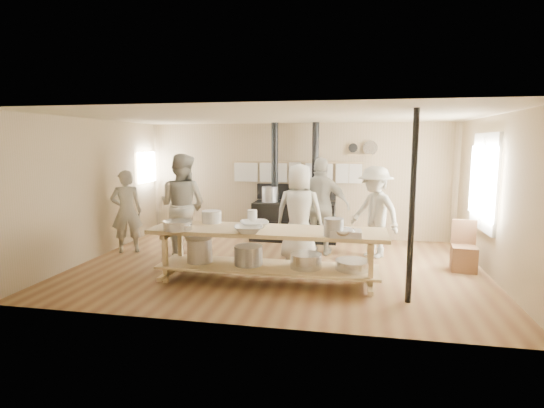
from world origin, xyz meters
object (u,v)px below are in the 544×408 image
Objects in this scene: cook_right at (321,207)px; roasting_pan at (346,233)px; cook_center at (299,213)px; chair at (464,256)px; cook_left at (183,206)px; cook_by_window at (375,212)px; cook_far_left at (127,211)px; stove at (294,217)px; prep_table at (267,250)px.

cook_right reaches higher than roasting_pan.
roasting_pan is at bearing 121.26° from cook_center.
cook_right reaches higher than chair.
cook_left is at bearing 7.19° from cook_center.
cook_by_window is at bearing -172.47° from cook_right.
cook_far_left is 6.27m from chair.
cook_by_window is (1.70, -1.15, 0.35)m from stove.
cook_left reaches higher than cook_right.
cook_far_left is 0.95× the size of cook_by_window.
prep_table is 2.04m from cook_right.
stove is 1.50× the size of cook_by_window.
chair is at bearing -178.34° from cook_center.
cook_far_left is 3.42m from cook_center.
cook_center is 1.91m from roasting_pan.
prep_table is 3.41m from chair.
cook_far_left is at bearing 16.47° from cook_right.
cook_right is 2.26m from roasting_pan.
prep_table is 2.01× the size of cook_center.
chair is at bearing 173.72° from cook_right.
cook_left is at bearing -125.35° from cook_by_window.
cook_left reaches higher than roasting_pan.
cook_left is 3.46m from roasting_pan.
cook_far_left is 3.77× the size of roasting_pan.
cook_left reaches higher than cook_center.
cook_left is 1.13× the size of cook_by_window.
cook_far_left is 0.84× the size of cook_left.
cook_center is at bearing 117.21° from roasting_pan.
prep_table is at bearing 164.63° from roasting_pan.
cook_center is 2.10× the size of chair.
chair is (3.16, 1.25, -0.27)m from prep_table.
cook_center is (2.21, 0.12, -0.09)m from cook_left.
cook_left is 3.64m from cook_by_window.
cook_right is (2.57, 0.63, -0.04)m from cook_left.
cook_far_left is 0.92× the size of cook_center.
cook_center reaches higher than roasting_pan.
cook_far_left is at bearing -174.18° from chair.
stove is 2.08m from cook_by_window.
chair is 1.96× the size of roasting_pan.
roasting_pan reaches higher than chair.
cook_right is at bearing 103.13° from roasting_pan.
prep_table is at bearing 80.50° from cook_center.
prep_table is at bearing 157.16° from cook_left.
chair is at bearing 21.52° from prep_table.
cook_far_left is at bearing 7.53° from cook_left.
cook_right is 2.64m from chair.
chair is at bearing 21.83° from cook_by_window.
cook_by_window is at bearing 159.96° from cook_far_left.
cook_left is at bearing 150.26° from cook_far_left.
cook_left is (1.20, -0.06, 0.16)m from cook_far_left.
cook_right is 4.34× the size of roasting_pan.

